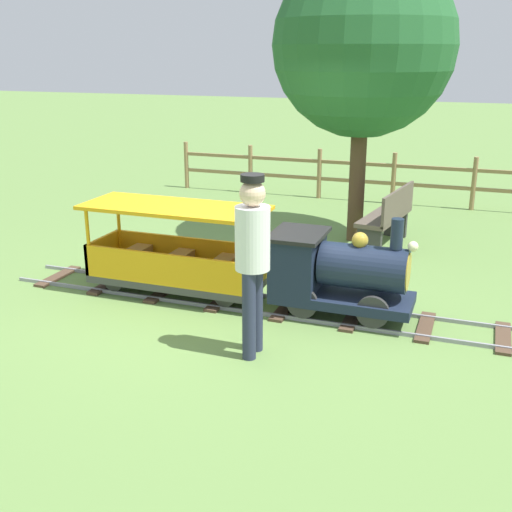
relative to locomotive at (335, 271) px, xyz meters
name	(u,v)px	position (x,y,z in m)	size (l,w,h in m)	color
ground_plane	(232,302)	(0.00, -1.11, -0.48)	(60.00, 60.00, 0.00)	#608442
track	(254,303)	(0.00, -0.86, -0.47)	(0.72, 5.70, 0.04)	gray
locomotive	(335,271)	(0.00, 0.00, 0.00)	(0.68, 1.45, 1.04)	#192338
passenger_car	(177,258)	(0.00, -1.76, -0.06)	(0.78, 2.00, 0.97)	#3F3F3F
conductor_person	(253,252)	(1.08, -0.47, 0.47)	(0.30, 0.30, 1.62)	#282D47
park_bench	(388,217)	(-2.62, 0.12, -0.07)	(1.35, 0.60, 0.82)	brown
oak_tree_near	(364,46)	(-2.80, -0.36, 2.16)	(2.41, 2.41, 3.86)	#4C3823
fence_section	(356,174)	(-5.27, -0.86, 0.00)	(0.08, 6.78, 0.90)	#93754C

